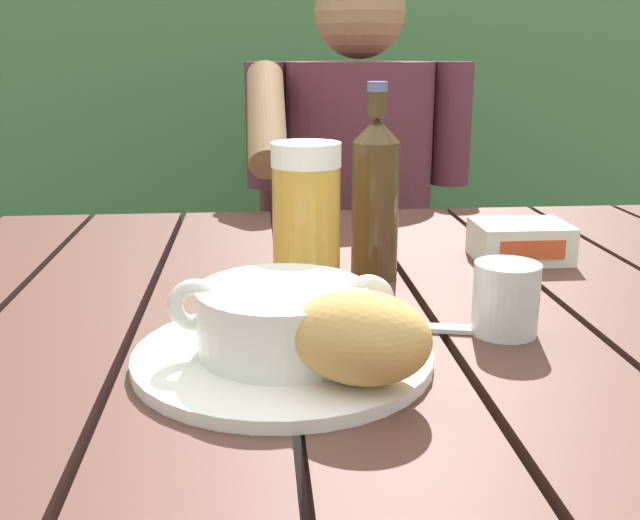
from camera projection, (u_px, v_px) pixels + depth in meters
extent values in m
cube|color=#4D2D26|center=(76.00, 318.00, 0.86)|extent=(0.15, 0.99, 0.04)
cube|color=#4D2D26|center=(215.00, 314.00, 0.87)|extent=(0.15, 0.99, 0.04)
cube|color=#4D2D26|center=(350.00, 310.00, 0.89)|extent=(0.15, 0.99, 0.04)
cube|color=#4D2D26|center=(481.00, 306.00, 0.90)|extent=(0.15, 0.99, 0.04)
cube|color=#4D2D26|center=(608.00, 303.00, 0.91)|extent=(0.15, 0.99, 0.04)
cube|color=#4D2D26|center=(318.00, 255.00, 1.35)|extent=(1.39, 0.03, 0.08)
cube|color=#3F6E3C|center=(288.00, 140.00, 2.48)|extent=(3.31, 0.60, 1.44)
cylinder|color=#4C3823|center=(34.00, 200.00, 2.61)|extent=(0.10, 0.10, 1.00)
cylinder|color=#4B2926|center=(447.00, 404.00, 1.68)|extent=(0.04, 0.04, 0.47)
cylinder|color=#4B2926|center=(273.00, 411.00, 1.65)|extent=(0.04, 0.04, 0.47)
cylinder|color=#4B2926|center=(410.00, 337.00, 2.07)|extent=(0.04, 0.04, 0.47)
cylinder|color=#4B2926|center=(269.00, 342.00, 2.04)|extent=(0.04, 0.04, 0.47)
cube|color=#4B2926|center=(351.00, 277.00, 1.79)|extent=(0.43, 0.45, 0.02)
cylinder|color=#4B2926|center=(416.00, 166.00, 1.94)|extent=(0.04, 0.04, 0.49)
cylinder|color=#4B2926|center=(266.00, 168.00, 1.91)|extent=(0.04, 0.04, 0.49)
cube|color=#4B2926|center=(342.00, 195.00, 1.95)|extent=(0.39, 0.02, 0.04)
cube|color=#4B2926|center=(342.00, 148.00, 1.91)|extent=(0.39, 0.02, 0.04)
cube|color=#4B2926|center=(342.00, 99.00, 1.88)|extent=(0.39, 0.02, 0.04)
cylinder|color=#5B2A37|center=(406.00, 430.00, 1.58)|extent=(0.11, 0.11, 0.45)
cylinder|color=#5B2A37|center=(401.00, 289.00, 1.60)|extent=(0.13, 0.40, 0.13)
cylinder|color=#5B2A37|center=(327.00, 434.00, 1.57)|extent=(0.11, 0.11, 0.45)
cylinder|color=#5B2A37|center=(323.00, 291.00, 1.59)|extent=(0.13, 0.40, 0.13)
cylinder|color=#5B2A37|center=(358.00, 173.00, 1.63)|extent=(0.32, 0.32, 0.47)
sphere|color=#976F4E|center=(360.00, 12.00, 1.53)|extent=(0.19, 0.19, 0.19)
sphere|color=black|center=(360.00, 2.00, 1.53)|extent=(0.18, 0.18, 0.18)
cylinder|color=#5B2A37|center=(452.00, 124.00, 1.59)|extent=(0.08, 0.08, 0.26)
cylinder|color=#5B2A37|center=(266.00, 126.00, 1.56)|extent=(0.08, 0.08, 0.26)
cylinder|color=#976F4E|center=(266.00, 118.00, 1.40)|extent=(0.07, 0.25, 0.21)
cylinder|color=white|center=(283.00, 356.00, 0.69)|extent=(0.28, 0.28, 0.01)
cylinder|color=white|center=(282.00, 319.00, 0.68)|extent=(0.16, 0.16, 0.06)
cylinder|color=#B2511D|center=(282.00, 305.00, 0.68)|extent=(0.14, 0.14, 0.01)
torus|color=white|center=(195.00, 305.00, 0.67)|extent=(0.05, 0.01, 0.05)
torus|color=white|center=(368.00, 301.00, 0.68)|extent=(0.05, 0.01, 0.05)
ellipsoid|color=tan|center=(360.00, 337.00, 0.62)|extent=(0.15, 0.13, 0.08)
cylinder|color=gold|center=(306.00, 231.00, 0.87)|extent=(0.08, 0.08, 0.15)
cylinder|color=white|center=(306.00, 154.00, 0.85)|extent=(0.08, 0.08, 0.03)
cylinder|color=#453119|center=(375.00, 211.00, 0.93)|extent=(0.06, 0.06, 0.17)
cone|color=#453119|center=(377.00, 130.00, 0.90)|extent=(0.06, 0.06, 0.03)
cylinder|color=#453119|center=(377.00, 104.00, 0.89)|extent=(0.02, 0.02, 0.03)
cylinder|color=slate|center=(378.00, 87.00, 0.89)|extent=(0.02, 0.02, 0.01)
cylinder|color=silver|center=(506.00, 299.00, 0.76)|extent=(0.07, 0.07, 0.07)
cube|color=white|center=(520.00, 241.00, 1.03)|extent=(0.13, 0.10, 0.05)
cube|color=#D24F25|center=(533.00, 250.00, 0.98)|extent=(0.09, 0.00, 0.03)
cube|color=silver|center=(442.00, 328.00, 0.77)|extent=(0.12, 0.04, 0.00)
cube|color=black|center=(381.00, 324.00, 0.78)|extent=(0.07, 0.03, 0.01)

